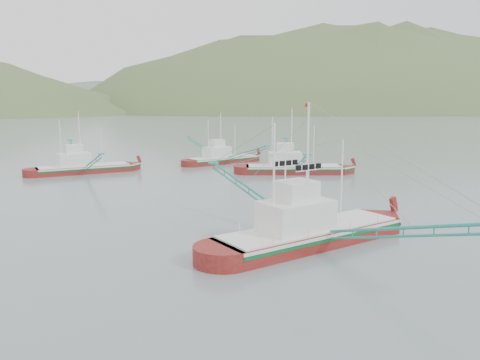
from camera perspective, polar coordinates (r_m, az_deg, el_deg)
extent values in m
plane|color=slate|center=(33.87, 2.41, -6.99)|extent=(1200.00, 1200.00, 0.00)
cube|color=maroon|center=(32.65, 8.61, -7.37)|extent=(14.52, 8.53, 1.88)
cube|color=silver|center=(32.43, 8.65, -6.02)|extent=(14.29, 8.50, 0.21)
cube|color=#0B5325|center=(32.49, 8.64, -6.42)|extent=(14.29, 8.52, 0.21)
cube|color=silver|center=(32.38, 8.65, -5.70)|extent=(13.80, 8.10, 0.11)
cube|color=silver|center=(31.21, 6.80, -4.36)|extent=(5.47, 4.48, 2.07)
cube|color=silver|center=(30.85, 6.86, -1.31)|extent=(3.02, 2.80, 1.32)
cylinder|color=white|center=(31.23, 8.21, 1.59)|extent=(0.15, 0.15, 8.46)
cylinder|color=white|center=(29.51, 4.15, -0.04)|extent=(0.13, 0.13, 7.20)
cylinder|color=white|center=(33.72, 12.29, -0.13)|extent=(0.11, 0.11, 5.93)
cube|color=maroon|center=(67.47, -18.41, 0.97)|extent=(12.76, 6.35, 1.64)
cube|color=silver|center=(67.37, -18.44, 1.56)|extent=(12.54, 6.35, 0.18)
cube|color=#0B5325|center=(67.40, -18.43, 1.38)|extent=(12.55, 6.37, 0.18)
cube|color=silver|center=(67.35, -18.45, 1.70)|extent=(12.13, 6.03, 0.10)
cube|color=silver|center=(67.05, -19.52, 2.35)|extent=(4.65, 3.60, 1.81)
cube|color=silver|center=(66.89, -19.59, 3.60)|extent=(2.53, 2.30, 1.15)
cylinder|color=white|center=(66.91, -18.96, 4.77)|extent=(0.13, 0.13, 7.40)
cylinder|color=white|center=(66.59, -21.03, 4.16)|extent=(0.12, 0.12, 6.29)
cylinder|color=white|center=(67.54, -16.50, 3.99)|extent=(0.10, 0.10, 5.18)
cube|color=maroon|center=(74.36, -2.08, 2.20)|extent=(12.10, 7.64, 1.58)
cube|color=silver|center=(74.27, -2.09, 2.71)|extent=(11.91, 7.60, 0.17)
cube|color=#0B5325|center=(74.30, -2.09, 2.56)|extent=(11.92, 7.62, 0.17)
cube|color=silver|center=(74.25, -2.09, 2.83)|extent=(11.50, 7.26, 0.09)
cube|color=silver|center=(73.49, -2.85, 3.40)|extent=(4.63, 3.90, 1.74)
cube|color=silver|center=(73.35, -2.85, 4.51)|extent=(2.57, 2.41, 1.10)
cylinder|color=white|center=(73.70, -2.35, 5.52)|extent=(0.13, 0.13, 7.10)
cylinder|color=white|center=(72.42, -3.89, 5.01)|extent=(0.11, 0.11, 6.03)
cylinder|color=white|center=(75.39, -0.62, 4.80)|extent=(0.09, 0.09, 4.97)
cube|color=maroon|center=(63.97, 6.61, 0.96)|extent=(13.43, 6.35, 1.73)
cube|color=silver|center=(63.87, 6.62, 1.61)|extent=(13.19, 6.36, 0.19)
cube|color=#0B5325|center=(63.89, 6.62, 1.42)|extent=(13.20, 6.37, 0.19)
cube|color=silver|center=(63.84, 6.62, 1.77)|extent=(12.76, 6.03, 0.10)
cube|color=silver|center=(63.58, 5.48, 2.58)|extent=(4.85, 3.69, 1.90)
cube|color=silver|center=(63.41, 5.50, 3.98)|extent=(2.63, 2.37, 1.21)
cylinder|color=white|center=(63.39, 6.30, 5.22)|extent=(0.14, 0.14, 7.79)
cylinder|color=white|center=(63.19, 3.94, 4.71)|extent=(0.12, 0.12, 6.62)
cylinder|color=white|center=(63.91, 8.99, 4.14)|extent=(0.10, 0.10, 5.45)
ellipsoid|color=#485D30|center=(524.22, 14.89, 8.14)|extent=(684.00, 432.00, 306.00)
ellipsoid|color=slate|center=(592.56, -9.95, 8.43)|extent=(960.00, 400.00, 240.00)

